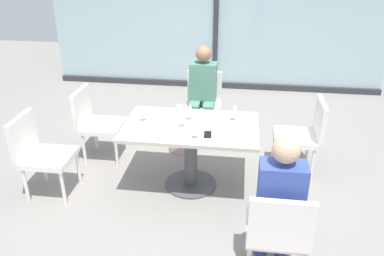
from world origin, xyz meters
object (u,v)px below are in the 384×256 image
Objects in this scene: wine_glass_0 at (196,126)px; coffee_cup at (180,109)px; person_near_window at (203,90)px; chair_near_window at (203,101)px; wine_glass_3 at (235,109)px; dining_table_main at (191,141)px; chair_far_right at (304,132)px; chair_front_right at (277,230)px; wine_glass_4 at (190,109)px; wine_glass_1 at (143,110)px; chair_side_end at (39,151)px; wine_glass_2 at (183,115)px; handbag_1 at (183,142)px; person_front_right at (279,199)px; chair_far_left at (95,120)px; cell_phone_on_table at (208,135)px.

wine_glass_0 is 2.06× the size of coffee_cup.
chair_near_window is at bearing 90.00° from person_near_window.
person_near_window is 1.05m from wine_glass_3.
chair_far_right is (1.22, 0.48, -0.05)m from dining_table_main.
chair_front_right is (0.83, -1.23, -0.05)m from dining_table_main.
wine_glass_4 is at bearing 104.98° from wine_glass_0.
chair_near_window is (-0.83, 2.46, 0.00)m from chair_front_right.
wine_glass_1 reaches higher than coffee_cup.
wine_glass_2 is (1.45, 0.27, 0.37)m from chair_side_end.
wine_glass_4 is (-0.02, -1.00, 0.16)m from person_near_window.
wine_glass_0 is (0.09, -0.29, 0.31)m from dining_table_main.
wine_glass_3 reaches higher than chair_side_end.
wine_glass_0 is 0.62× the size of handbag_1.
person_front_right is 14.00× the size of coffee_cup.
handbag_1 is at bearing -110.57° from chair_near_window.
chair_far_left is 0.93m from wine_glass_1.
dining_table_main is 7.46× the size of wine_glass_4.
person_near_window reaches higher than wine_glass_1.
wine_glass_3 is at bearing 52.83° from cell_phone_on_table.
chair_far_right is 1.00× the size of chair_far_left.
dining_table_main is at bearing -3.35° from wine_glass_1.
coffee_cup is (-0.16, -0.83, 0.08)m from person_near_window.
person_front_right is (2.35, -0.80, 0.20)m from chair_side_end.
person_front_right is at bearing -59.44° from cell_phone_on_table.
dining_table_main is 0.34m from wine_glass_4.
coffee_cup is at bearing -72.74° from handbag_1.
chair_side_end is 1.72m from handbag_1.
chair_front_right is at bearing -56.12° from dining_table_main.
person_near_window reaches higher than wine_glass_0.
chair_near_window is 1.43m from chair_far_left.
wine_glass_4 is at bearing 11.15° from wine_glass_1.
wine_glass_1 is at bearing -171.10° from wine_glass_3.
chair_front_right is 2.22m from handbag_1.
person_front_right is 1.12m from wine_glass_0.
wine_glass_4 is at bearing 101.01° from dining_table_main.
chair_far_right and chair_far_left have the same top height.
chair_side_end is at bearing -155.80° from coffee_cup.
chair_front_right is 0.23m from person_front_right.
person_front_right is 6.81× the size of wine_glass_4.
wine_glass_3 is (0.94, 0.15, 0.00)m from wine_glass_1.
wine_glass_4 is (-0.85, 1.35, 0.37)m from chair_front_right.
handbag_1 is (-0.64, 0.53, -0.72)m from wine_glass_3.
chair_near_window is 4.70× the size of wine_glass_2.
dining_table_main is 15.34× the size of coffee_cup.
person_front_right is 6.81× the size of wine_glass_3.
wine_glass_2 is (-0.07, -0.06, 0.31)m from dining_table_main.
cell_phone_on_table is at bearing -27.33° from wine_glass_2.
wine_glass_3 is at bearing 8.90° from wine_glass_1.
chair_far_left is 4.70× the size of wine_glass_1.
wine_glass_4 reaches higher than chair_far_right.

